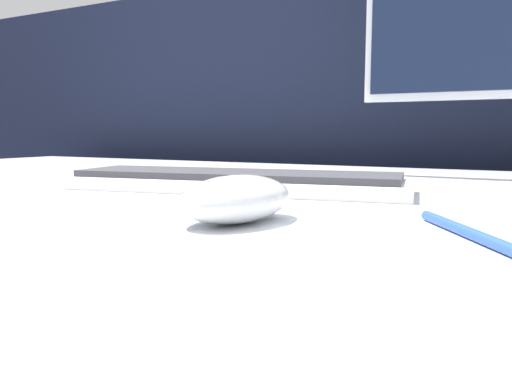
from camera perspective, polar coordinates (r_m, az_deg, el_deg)
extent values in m
cube|color=black|center=(1.19, 16.78, -3.55)|extent=(5.00, 0.03, 1.17)
ellipsoid|color=silver|center=(0.40, -2.19, -0.78)|extent=(0.09, 0.12, 0.04)
cube|color=silver|center=(0.61, -2.41, 0.90)|extent=(0.43, 0.18, 0.02)
cube|color=#38383D|center=(0.61, -2.42, 2.02)|extent=(0.40, 0.16, 0.01)
cylinder|color=#284C9E|center=(0.36, 23.58, -4.49)|extent=(0.09, 0.13, 0.01)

